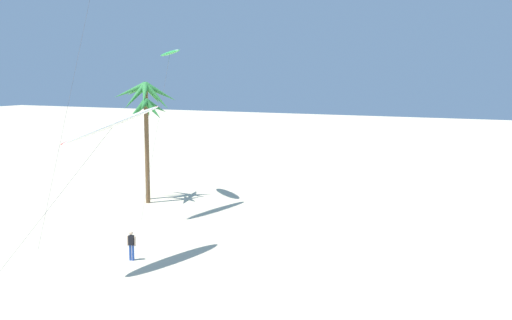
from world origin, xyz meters
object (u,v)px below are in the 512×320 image
Objects in this scene: palm_tree_1 at (145,102)px; flying_kite_0 at (114,124)px; palm_tree_0 at (146,118)px; flying_kite_5 at (170,53)px; person_near_left at (131,244)px.

palm_tree_1 is 1.02× the size of flying_kite_0.
palm_tree_0 is at bearing -52.42° from palm_tree_1.
palm_tree_0 is 0.87× the size of palm_tree_1.
flying_kite_5 is 7.37× the size of person_near_left.
person_near_left is (8.71, -13.60, -6.02)m from palm_tree_0.
palm_tree_0 is 5.01× the size of person_near_left.
palm_tree_0 is 5.68m from flying_kite_5.
palm_tree_0 is 0.68× the size of flying_kite_5.
palm_tree_1 is at bearing 121.13° from flying_kite_0.
palm_tree_0 is at bearing -110.67° from flying_kite_5.
flying_kite_5 is at bearing 28.63° from palm_tree_1.
flying_kite_5 reaches higher than person_near_left.
palm_tree_1 reaches higher than palm_tree_0.
flying_kite_0 is 19.46m from flying_kite_5.
person_near_left is (9.68, -14.87, -7.17)m from palm_tree_1.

